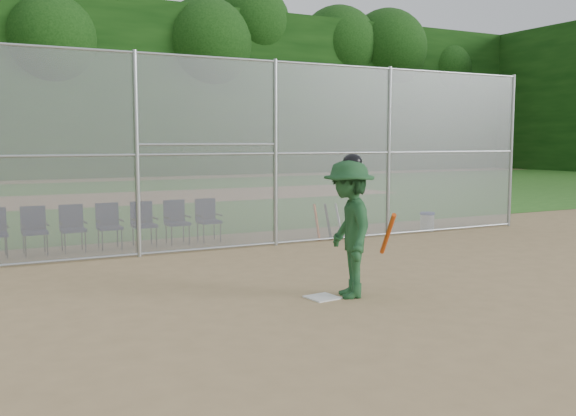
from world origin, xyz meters
name	(u,v)px	position (x,y,z in m)	size (l,w,h in m)	color
ground	(369,301)	(0.00, 0.00, 0.00)	(100.00, 100.00, 0.00)	tan
grass_strip	(104,199)	(0.00, 18.00, 0.01)	(100.00, 100.00, 0.00)	#306C20
dirt_patch_far	(104,199)	(0.00, 18.00, 0.01)	(24.00, 24.00, 0.00)	tan
backstop_fence	(232,151)	(0.00, 5.00, 2.07)	(16.09, 0.09, 4.00)	gray
treeline	(90,61)	(0.00, 20.00, 5.50)	(81.00, 60.00, 11.00)	black
home_plate	(322,297)	(-0.51, 0.45, 0.01)	(0.42, 0.42, 0.02)	silver
batter_at_plate	(349,228)	(-0.12, 0.36, 1.01)	(1.12, 1.47, 2.09)	#1C4824
water_cooler	(427,221)	(5.41, 5.23, 0.24)	(0.37, 0.37, 0.47)	white
spare_bats	(328,222)	(2.45, 5.20, 0.41)	(0.66, 0.37, 0.83)	#D84C14
chair_1	(35,231)	(-3.78, 6.18, 0.48)	(0.54, 0.52, 0.96)	#0F1137
chair_2	(73,229)	(-3.05, 6.18, 0.48)	(0.54, 0.52, 0.96)	#0F1137
chair_3	(110,226)	(-2.31, 6.18, 0.48)	(0.54, 0.52, 0.96)	#0F1137
chair_4	(144,224)	(-1.57, 6.18, 0.48)	(0.54, 0.52, 0.96)	#0F1137
chair_5	(177,222)	(-0.84, 6.18, 0.48)	(0.54, 0.52, 0.96)	#0F1137
chair_6	(209,220)	(-0.10, 6.18, 0.48)	(0.54, 0.52, 0.96)	#0F1137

